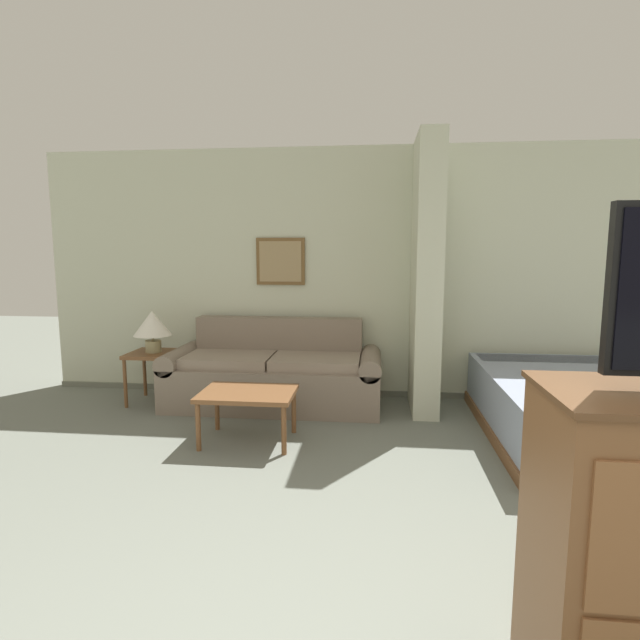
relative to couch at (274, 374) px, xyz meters
The scene contains 7 objects.
wall_back 1.50m from the couch, 25.11° to the left, with size 7.18×0.16×2.60m.
wall_partition_pillar 1.78m from the couch, ahead, with size 0.24×0.78×2.60m.
couch is the anchor object (origin of this frame).
coffee_table 1.00m from the couch, 90.91° to the right, with size 0.75×0.55×0.42m.
side_table 1.24m from the couch, behind, with size 0.48×0.48×0.52m.
table_lamp 1.33m from the couch, behind, with size 0.38×0.38×0.42m.
bed 2.80m from the couch, 13.32° to the right, with size 1.58×2.06×0.51m.
Camera 1 is at (-0.04, -0.96, 1.54)m, focal length 28.00 mm.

